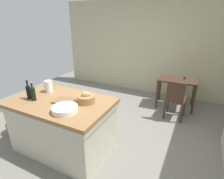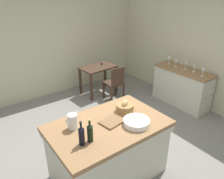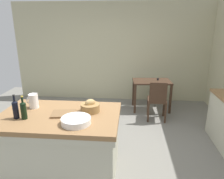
{
  "view_description": "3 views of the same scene",
  "coord_description": "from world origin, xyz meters",
  "px_view_note": "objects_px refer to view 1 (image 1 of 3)",
  "views": [
    {
      "loc": [
        1.42,
        -2.51,
        2.12
      ],
      "look_at": [
        0.02,
        0.3,
        0.85
      ],
      "focal_mm": 28.64,
      "sensor_mm": 36.0,
      "label": 1
    },
    {
      "loc": [
        -1.87,
        -2.63,
        2.58
      ],
      "look_at": [
        0.17,
        0.13,
        0.97
      ],
      "focal_mm": 34.95,
      "sensor_mm": 36.0,
      "label": 2
    },
    {
      "loc": [
        0.5,
        -3.09,
        2.06
      ],
      "look_at": [
        0.19,
        0.3,
        0.98
      ],
      "focal_mm": 33.72,
      "sensor_mm": 36.0,
      "label": 3
    }
  ],
  "objects_px": {
    "wine_bottle_dark": "(33,93)",
    "wicker_hamper": "(15,127)",
    "writing_desk": "(177,84)",
    "pitcher": "(49,86)",
    "wine_bottle_amber": "(29,91)",
    "island_table": "(63,123)",
    "wash_bowl": "(65,109)",
    "cutting_board": "(64,101)",
    "wooden_chair": "(176,99)",
    "bread_basket": "(86,99)"
  },
  "relations": [
    {
      "from": "writing_desk",
      "to": "wine_bottle_amber",
      "type": "relative_size",
      "value": 2.98
    },
    {
      "from": "wicker_hamper",
      "to": "wine_bottle_amber",
      "type": "bearing_deg",
      "value": -4.8
    },
    {
      "from": "pitcher",
      "to": "wine_bottle_dark",
      "type": "xyz_separation_m",
      "value": [
        0.04,
        -0.37,
        0.02
      ]
    },
    {
      "from": "island_table",
      "to": "wicker_hamper",
      "type": "height_order",
      "value": "island_table"
    },
    {
      "from": "island_table",
      "to": "wash_bowl",
      "type": "distance_m",
      "value": 0.6
    },
    {
      "from": "wine_bottle_dark",
      "to": "writing_desk",
      "type": "bearing_deg",
      "value": 55.2
    },
    {
      "from": "bread_basket",
      "to": "wine_bottle_amber",
      "type": "xyz_separation_m",
      "value": [
        -0.89,
        -0.29,
        0.06
      ]
    },
    {
      "from": "writing_desk",
      "to": "wine_bottle_dark",
      "type": "relative_size",
      "value": 3.08
    },
    {
      "from": "island_table",
      "to": "wicker_hamper",
      "type": "bearing_deg",
      "value": -174.75
    },
    {
      "from": "wooden_chair",
      "to": "island_table",
      "type": "bearing_deg",
      "value": -129.45
    },
    {
      "from": "wine_bottle_amber",
      "to": "cutting_board",
      "type": "bearing_deg",
      "value": 16.08
    },
    {
      "from": "wash_bowl",
      "to": "wicker_hamper",
      "type": "height_order",
      "value": "wash_bowl"
    },
    {
      "from": "wine_bottle_dark",
      "to": "wicker_hamper",
      "type": "distance_m",
      "value": 1.17
    },
    {
      "from": "wooden_chair",
      "to": "wine_bottle_dark",
      "type": "height_order",
      "value": "wine_bottle_dark"
    },
    {
      "from": "pitcher",
      "to": "writing_desk",
      "type": "bearing_deg",
      "value": 50.45
    },
    {
      "from": "island_table",
      "to": "wash_bowl",
      "type": "relative_size",
      "value": 4.47
    },
    {
      "from": "wash_bowl",
      "to": "pitcher",
      "type": "bearing_deg",
      "value": 148.93
    },
    {
      "from": "wine_bottle_amber",
      "to": "pitcher",
      "type": "bearing_deg",
      "value": 79.46
    },
    {
      "from": "bread_basket",
      "to": "wine_bottle_dark",
      "type": "distance_m",
      "value": 0.84
    },
    {
      "from": "wooden_chair",
      "to": "bread_basket",
      "type": "relative_size",
      "value": 3.46
    },
    {
      "from": "pitcher",
      "to": "wine_bottle_amber",
      "type": "bearing_deg",
      "value": -100.54
    },
    {
      "from": "cutting_board",
      "to": "wicker_hamper",
      "type": "xyz_separation_m",
      "value": [
        -1.22,
        -0.11,
        -0.77
      ]
    },
    {
      "from": "writing_desk",
      "to": "wine_bottle_amber",
      "type": "height_order",
      "value": "wine_bottle_amber"
    },
    {
      "from": "writing_desk",
      "to": "wine_bottle_dark",
      "type": "bearing_deg",
      "value": -124.8
    },
    {
      "from": "pitcher",
      "to": "wine_bottle_dark",
      "type": "distance_m",
      "value": 0.37
    },
    {
      "from": "wooden_chair",
      "to": "wine_bottle_amber",
      "type": "distance_m",
      "value": 2.9
    },
    {
      "from": "bread_basket",
      "to": "wicker_hamper",
      "type": "height_order",
      "value": "bread_basket"
    },
    {
      "from": "wooden_chair",
      "to": "wicker_hamper",
      "type": "height_order",
      "value": "wooden_chair"
    },
    {
      "from": "wash_bowl",
      "to": "wine_bottle_dark",
      "type": "height_order",
      "value": "wine_bottle_dark"
    },
    {
      "from": "wooden_chair",
      "to": "wicker_hamper",
      "type": "bearing_deg",
      "value": -143.82
    },
    {
      "from": "pitcher",
      "to": "wash_bowl",
      "type": "relative_size",
      "value": 0.69
    },
    {
      "from": "wash_bowl",
      "to": "bread_basket",
      "type": "distance_m",
      "value": 0.38
    },
    {
      "from": "wash_bowl",
      "to": "island_table",
      "type": "bearing_deg",
      "value": 141.03
    },
    {
      "from": "pitcher",
      "to": "wicker_hamper",
      "type": "relative_size",
      "value": 0.79
    },
    {
      "from": "bread_basket",
      "to": "wine_bottle_amber",
      "type": "bearing_deg",
      "value": -162.0
    },
    {
      "from": "pitcher",
      "to": "wash_bowl",
      "type": "height_order",
      "value": "pitcher"
    },
    {
      "from": "wooden_chair",
      "to": "wine_bottle_amber",
      "type": "xyz_separation_m",
      "value": [
        -2.02,
        -2.01,
        0.54
      ]
    },
    {
      "from": "wooden_chair",
      "to": "wine_bottle_dark",
      "type": "xyz_separation_m",
      "value": [
        -1.91,
        -2.02,
        0.54
      ]
    },
    {
      "from": "island_table",
      "to": "wine_bottle_amber",
      "type": "distance_m",
      "value": 0.75
    },
    {
      "from": "wash_bowl",
      "to": "cutting_board",
      "type": "height_order",
      "value": "wash_bowl"
    },
    {
      "from": "wicker_hamper",
      "to": "writing_desk",
      "type": "bearing_deg",
      "value": 44.69
    },
    {
      "from": "writing_desk",
      "to": "pitcher",
      "type": "xyz_separation_m",
      "value": [
        -1.88,
        -2.27,
        0.39
      ]
    },
    {
      "from": "wooden_chair",
      "to": "wine_bottle_amber",
      "type": "height_order",
      "value": "wine_bottle_amber"
    },
    {
      "from": "pitcher",
      "to": "wine_bottle_dark",
      "type": "relative_size",
      "value": 0.81
    },
    {
      "from": "wash_bowl",
      "to": "bread_basket",
      "type": "xyz_separation_m",
      "value": [
        0.1,
        0.37,
        0.03
      ]
    },
    {
      "from": "wine_bottle_dark",
      "to": "wicker_hamper",
      "type": "bearing_deg",
      "value": 175.23
    },
    {
      "from": "wooden_chair",
      "to": "writing_desk",
      "type": "bearing_deg",
      "value": 96.65
    },
    {
      "from": "writing_desk",
      "to": "wooden_chair",
      "type": "distance_m",
      "value": 0.64
    },
    {
      "from": "wine_bottle_dark",
      "to": "wine_bottle_amber",
      "type": "xyz_separation_m",
      "value": [
        -0.11,
        0.01,
        0.0
      ]
    },
    {
      "from": "wooden_chair",
      "to": "cutting_board",
      "type": "xyz_separation_m",
      "value": [
        -1.46,
        -1.85,
        0.43
      ]
    }
  ]
}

